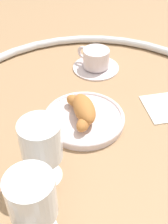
{
  "coord_description": "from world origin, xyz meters",
  "views": [
    {
      "loc": [
        -0.47,
        0.27,
        0.49
      ],
      "look_at": [
        0.0,
        0.02,
        0.03
      ],
      "focal_mm": 48.35,
      "sensor_mm": 36.0,
      "label": 1
    }
  ],
  "objects_px": {
    "pastry_plate": "(84,118)",
    "juice_glass_right": "(41,144)",
    "juice_glass_left": "(32,199)",
    "coffee_cup_near": "(96,60)",
    "folded_napkin": "(167,107)",
    "croissant_large": "(83,109)"
  },
  "relations": [
    {
      "from": "pastry_plate",
      "to": "folded_napkin",
      "type": "height_order",
      "value": "pastry_plate"
    },
    {
      "from": "folded_napkin",
      "to": "croissant_large",
      "type": "bearing_deg",
      "value": 76.03
    },
    {
      "from": "coffee_cup_near",
      "to": "folded_napkin",
      "type": "xyz_separation_m",
      "value": [
        -0.24,
        -0.07,
        -0.02
      ]
    },
    {
      "from": "juice_glass_right",
      "to": "coffee_cup_near",
      "type": "bearing_deg",
      "value": -43.66
    },
    {
      "from": "juice_glass_left",
      "to": "juice_glass_right",
      "type": "xyz_separation_m",
      "value": [
        0.1,
        -0.05,
        -0.0
      ]
    },
    {
      "from": "coffee_cup_near",
      "to": "juice_glass_left",
      "type": "relative_size",
      "value": 0.97
    },
    {
      "from": "juice_glass_right",
      "to": "folded_napkin",
      "type": "bearing_deg",
      "value": -81.45
    },
    {
      "from": "juice_glass_right",
      "to": "folded_napkin",
      "type": "height_order",
      "value": "juice_glass_right"
    },
    {
      "from": "juice_glass_left",
      "to": "croissant_large",
      "type": "bearing_deg",
      "value": -43.3
    },
    {
      "from": "pastry_plate",
      "to": "juice_glass_right",
      "type": "height_order",
      "value": "juice_glass_right"
    },
    {
      "from": "juice_glass_left",
      "to": "folded_napkin",
      "type": "relative_size",
      "value": 1.27
    },
    {
      "from": "coffee_cup_near",
      "to": "juice_glass_right",
      "type": "height_order",
      "value": "juice_glass_right"
    },
    {
      "from": "coffee_cup_near",
      "to": "folded_napkin",
      "type": "height_order",
      "value": "coffee_cup_near"
    },
    {
      "from": "juice_glass_left",
      "to": "coffee_cup_near",
      "type": "bearing_deg",
      "value": -40.38
    },
    {
      "from": "pastry_plate",
      "to": "croissant_large",
      "type": "xyz_separation_m",
      "value": [
        0.0,
        0.0,
        0.03
      ]
    },
    {
      "from": "croissant_large",
      "to": "juice_glass_left",
      "type": "distance_m",
      "value": 0.29
    },
    {
      "from": "croissant_large",
      "to": "folded_napkin",
      "type": "distance_m",
      "value": 0.22
    },
    {
      "from": "folded_napkin",
      "to": "juice_glass_left",
      "type": "bearing_deg",
      "value": 110.65
    },
    {
      "from": "pastry_plate",
      "to": "folded_napkin",
      "type": "xyz_separation_m",
      "value": [
        -0.05,
        -0.21,
        -0.01
      ]
    },
    {
      "from": "juice_glass_left",
      "to": "folded_napkin",
      "type": "distance_m",
      "value": 0.44
    },
    {
      "from": "pastry_plate",
      "to": "folded_napkin",
      "type": "relative_size",
      "value": 1.75
    },
    {
      "from": "croissant_large",
      "to": "folded_napkin",
      "type": "relative_size",
      "value": 1.21
    }
  ]
}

